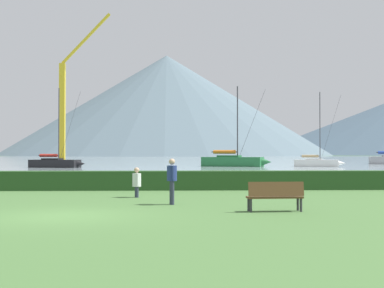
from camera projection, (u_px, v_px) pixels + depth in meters
ground_plane at (63, 216)px, 15.60m from camera, size 1000.00×1000.00×0.00m
harbor_water at (160, 159)px, 152.48m from camera, size 320.00×246.00×0.00m
hedge_line at (108, 180)px, 26.60m from camera, size 80.00×1.20×0.95m
sailboat_slip_1 at (56, 163)px, 66.34m from camera, size 7.29×3.72×9.91m
sailboat_slip_2 at (233, 161)px, 71.43m from camera, size 9.36×5.47×10.76m
sailboat_slip_3 at (317, 162)px, 70.99m from camera, size 6.72×3.62×9.94m
park_bench_near_path at (275, 195)px, 16.79m from camera, size 1.80×0.59×0.95m
person_seated_viewer at (137, 181)px, 22.18m from camera, size 0.36×0.56×1.25m
person_standing_walker at (172, 177)px, 19.12m from camera, size 0.36×0.56×1.65m
dock_crane at (64, 117)px, 75.88m from camera, size 7.82×2.00×21.89m
distant_hill_central_peak at (167, 105)px, 350.38m from camera, size 213.17×213.17×65.88m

